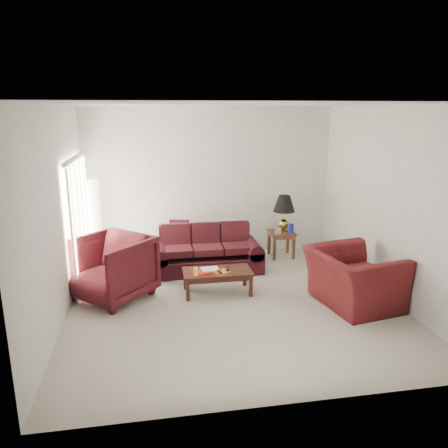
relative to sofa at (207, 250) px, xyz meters
name	(u,v)px	position (x,y,z in m)	size (l,w,h in m)	color
floor	(233,302)	(0.22, -1.44, -0.41)	(5.00, 5.00, 0.00)	#BBB4A0
blinds	(79,222)	(-2.20, -0.14, 0.67)	(0.10, 2.00, 2.16)	silver
sofa	(207,250)	(0.00, 0.00, 0.00)	(2.02, 0.87, 0.83)	black
throw_pillow	(179,229)	(-0.46, 0.65, 0.24)	(0.38, 0.11, 0.38)	black
end_table	(281,244)	(1.60, 0.55, -0.15)	(0.49, 0.49, 0.53)	#482E19
table_lamp	(284,213)	(1.65, 0.59, 0.49)	(0.44, 0.44, 0.74)	gold
clock	(278,231)	(1.48, 0.40, 0.18)	(0.13, 0.05, 0.13)	silver
blue_canister	(291,228)	(1.76, 0.44, 0.21)	(0.11, 0.11, 0.18)	#1A1BAE
picture_frame	(273,225)	(1.48, 0.75, 0.21)	(0.14, 0.02, 0.18)	silver
floor_lamp	(95,222)	(-2.06, 0.76, 0.42)	(0.27, 0.27, 1.68)	white
armchair_left	(111,268)	(-1.65, -0.96, 0.10)	(1.09, 1.12, 1.02)	#3B0D12
armchair_right	(353,278)	(2.02, -1.82, 0.01)	(1.31, 1.14, 0.85)	#420F11
coffee_table	(217,282)	(0.03, -1.04, -0.22)	(1.11, 0.56, 0.39)	black
magazine_red	(201,272)	(-0.23, -1.08, -0.02)	(0.29, 0.21, 0.02)	red
magazine_white	(210,269)	(-0.08, -0.97, -0.02)	(0.29, 0.22, 0.02)	white
magazine_orange	(222,272)	(0.09, -1.13, -0.02)	(0.26, 0.20, 0.01)	#BB5F16
remote_a	(220,272)	(0.05, -1.17, 0.00)	(0.05, 0.17, 0.02)	black
remote_b	(228,269)	(0.21, -1.05, 0.00)	(0.05, 0.18, 0.02)	black
yellow_glass	(196,272)	(-0.34, -1.19, 0.04)	(0.08, 0.08, 0.13)	yellow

